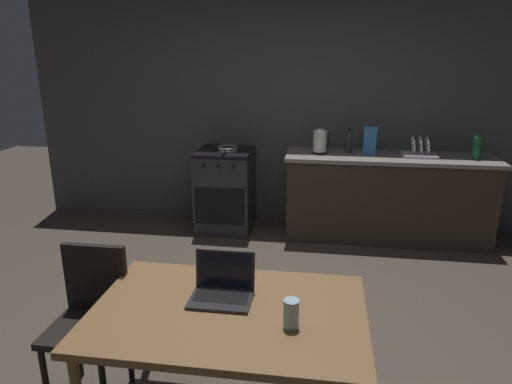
% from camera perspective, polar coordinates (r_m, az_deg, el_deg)
% --- Properties ---
extents(ground_plane, '(12.00, 12.00, 0.00)m').
position_cam_1_polar(ground_plane, '(3.47, -0.99, -17.53)').
color(ground_plane, '#473D33').
extents(back_wall, '(6.40, 0.10, 2.60)m').
position_cam_1_polar(back_wall, '(5.26, 6.59, 9.75)').
color(back_wall, '#444844').
rests_on(back_wall, ground_plane).
extents(kitchen_counter, '(2.16, 0.64, 0.92)m').
position_cam_1_polar(kitchen_counter, '(5.14, 15.83, -0.60)').
color(kitchen_counter, '#382D23').
rests_on(kitchen_counter, ground_plane).
extents(stove_oven, '(0.60, 0.62, 0.92)m').
position_cam_1_polar(stove_oven, '(5.21, -3.80, 0.23)').
color(stove_oven, '#2D2D30').
rests_on(stove_oven, ground_plane).
extents(dining_table, '(1.37, 0.91, 0.73)m').
position_cam_1_polar(dining_table, '(2.43, -3.44, -15.55)').
color(dining_table, brown).
rests_on(dining_table, ground_plane).
extents(chair, '(0.40, 0.40, 0.90)m').
position_cam_1_polar(chair, '(2.91, -19.75, -13.86)').
color(chair, black).
rests_on(chair, ground_plane).
extents(laptop, '(0.32, 0.25, 0.23)m').
position_cam_1_polar(laptop, '(2.47, -4.20, -11.94)').
color(laptop, '#232326').
rests_on(laptop, dining_table).
extents(electric_kettle, '(0.17, 0.15, 0.26)m').
position_cam_1_polar(electric_kettle, '(4.95, 7.90, 6.18)').
color(electric_kettle, black).
rests_on(electric_kettle, kitchen_counter).
extents(bottle, '(0.08, 0.08, 0.30)m').
position_cam_1_polar(bottle, '(5.13, 25.61, 5.20)').
color(bottle, '#19592D').
rests_on(bottle, kitchen_counter).
extents(frying_pan, '(0.23, 0.40, 0.05)m').
position_cam_1_polar(frying_pan, '(5.05, -3.54, 5.36)').
color(frying_pan, gray).
rests_on(frying_pan, stove_oven).
extents(drinking_glass, '(0.08, 0.08, 0.14)m').
position_cam_1_polar(drinking_glass, '(2.23, 4.36, -14.77)').
color(drinking_glass, '#99B7C6').
rests_on(drinking_glass, dining_table).
extents(cereal_box, '(0.13, 0.05, 0.30)m').
position_cam_1_polar(cereal_box, '(4.99, 13.88, 6.20)').
color(cereal_box, '#3372B2').
rests_on(cereal_box, kitchen_counter).
extents(dish_rack, '(0.34, 0.26, 0.21)m').
position_cam_1_polar(dish_rack, '(5.06, 19.52, 4.69)').
color(dish_rack, silver).
rests_on(dish_rack, kitchen_counter).
extents(bottle_b, '(0.06, 0.06, 0.26)m').
position_cam_1_polar(bottle_b, '(5.04, 11.38, 6.14)').
color(bottle_b, '#2D2D33').
rests_on(bottle_b, kitchen_counter).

